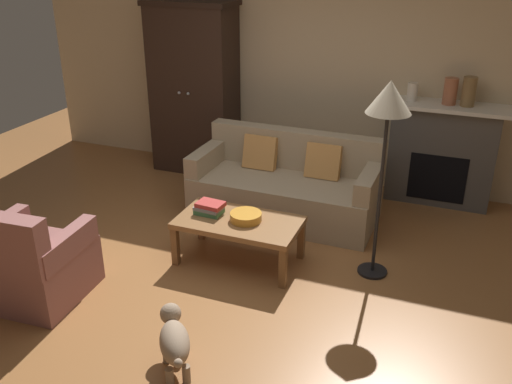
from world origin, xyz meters
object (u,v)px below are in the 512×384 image
at_px(mantel_vase_bronze, 469,92).
at_px(armchair_near_left, 31,264).
at_px(couch, 286,187).
at_px(mantel_vase_cream, 412,92).
at_px(fruit_bowl, 246,217).
at_px(armoire, 194,89).
at_px(dog, 174,340).
at_px(book_stack, 210,208).
at_px(fireplace, 441,153).
at_px(mantel_vase_terracotta, 450,91).
at_px(floor_lamp, 388,110).
at_px(coffee_table, 239,225).

xyz_separation_m(mantel_vase_bronze, armchair_near_left, (-3.07, -3.12, -0.96)).
height_order(couch, mantel_vase_cream, mantel_vase_cream).
bearing_deg(mantel_vase_bronze, fruit_bowl, -130.34).
distance_m(armoire, mantel_vase_bronze, 3.14).
distance_m(armoire, dog, 3.81).
relative_size(couch, fruit_bowl, 6.83).
relative_size(book_stack, mantel_vase_bronze, 0.89).
relative_size(fireplace, armchair_near_left, 1.43).
xyz_separation_m(book_stack, mantel_vase_cream, (1.47, 1.96, 0.74)).
xyz_separation_m(armchair_near_left, dog, (1.48, -0.33, -0.07)).
height_order(mantel_vase_terracotta, armchair_near_left, mantel_vase_terracotta).
height_order(book_stack, mantel_vase_bronze, mantel_vase_bronze).
bearing_deg(dog, mantel_vase_cream, 73.40).
relative_size(couch, mantel_vase_terracotta, 6.98).
bearing_deg(mantel_vase_cream, floor_lamp, -89.98).
height_order(fruit_bowl, mantel_vase_bronze, mantel_vase_bronze).
xyz_separation_m(coffee_table, dog, (0.15, -1.47, -0.12)).
relative_size(mantel_vase_cream, mantel_vase_bronze, 0.64).
relative_size(fireplace, couch, 0.65).
relative_size(floor_lamp, dog, 3.48).
relative_size(armoire, dog, 4.18).
height_order(mantel_vase_cream, mantel_vase_bronze, mantel_vase_bronze).
bearing_deg(mantel_vase_bronze, dog, -114.71).
distance_m(fireplace, mantel_vase_terracotta, 0.69).
bearing_deg(coffee_table, mantel_vase_terracotta, 51.91).
distance_m(fireplace, armoire, 2.99).
bearing_deg(fruit_bowl, dog, -86.76).
distance_m(couch, coffee_table, 1.06).
bearing_deg(fruit_bowl, fireplace, 53.09).
relative_size(book_stack, floor_lamp, 0.16).
xyz_separation_m(armchair_near_left, floor_lamp, (2.51, 1.38, 1.17)).
bearing_deg(fireplace, mantel_vase_cream, -177.30).
distance_m(mantel_vase_bronze, dog, 3.94).
bearing_deg(dog, book_stack, 106.56).
bearing_deg(floor_lamp, fruit_bowl, -168.30).
bearing_deg(mantel_vase_cream, armoire, -178.66).
relative_size(fireplace, book_stack, 4.68).
bearing_deg(mantel_vase_terracotta, coffee_table, -128.09).
xyz_separation_m(mantel_vase_terracotta, floor_lamp, (-0.38, -1.74, 0.23)).
relative_size(fruit_bowl, book_stack, 1.05).
height_order(fruit_bowl, book_stack, book_stack).
relative_size(armoire, floor_lamp, 1.20).
bearing_deg(fireplace, book_stack, -133.08).
relative_size(mantel_vase_bronze, floor_lamp, 0.18).
bearing_deg(coffee_table, armoire, 125.87).
bearing_deg(armchair_near_left, coffee_table, 40.44).
relative_size(coffee_table, armchair_near_left, 1.25).
bearing_deg(coffee_table, couch, 84.92).
xyz_separation_m(coffee_table, mantel_vase_bronze, (1.74, 1.99, 0.91)).
relative_size(fruit_bowl, armchair_near_left, 0.32).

